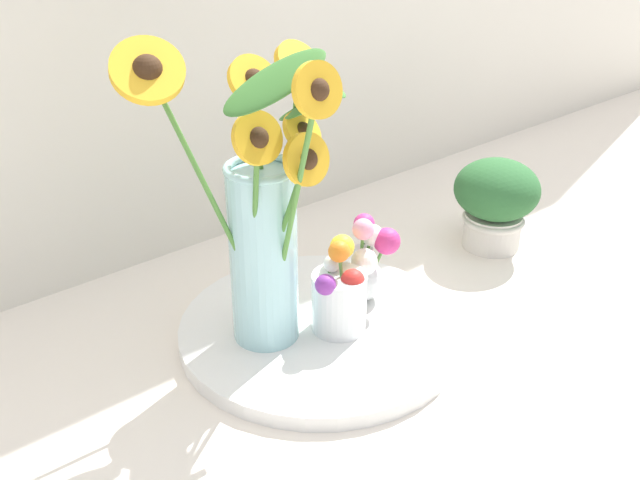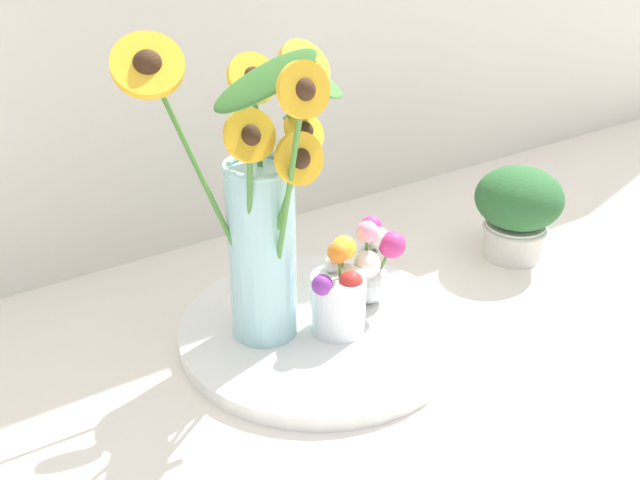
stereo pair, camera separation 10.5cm
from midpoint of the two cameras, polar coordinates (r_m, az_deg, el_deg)
name	(u,v)px [view 2 (the right image)]	position (r m, az deg, el deg)	size (l,w,h in m)	color
ground_plane	(374,373)	(1.07, 7.00, -10.15)	(6.00, 6.00, 0.00)	silver
serving_tray	(320,330)	(1.13, 2.68, -6.95)	(0.42, 0.42, 0.02)	white
mason_jar_sunflowers	(263,214)	(1.01, -1.44, 1.92)	(0.30, 0.24, 0.44)	#9ED1D6
vase_small_center	(338,295)	(1.08, 4.19, -4.28)	(0.09, 0.08, 0.14)	white
vase_bulb_right	(372,265)	(1.14, 6.58, -1.99)	(0.09, 0.08, 0.15)	white
potted_plant	(518,208)	(1.37, 16.99, 2.28)	(0.15, 0.15, 0.17)	beige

